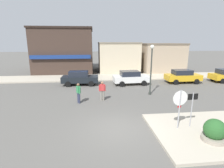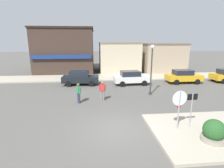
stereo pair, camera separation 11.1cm
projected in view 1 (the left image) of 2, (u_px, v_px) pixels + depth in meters
The scene contains 15 objects.
ground_plane at pixel (119, 129), 9.74m from camera, with size 160.00×160.00×0.00m, color #5B5954.
sidewalk_corner at pixel (212, 131), 9.36m from camera, with size 6.40×4.80×0.15m, color #B7AD99.
kerb_far at pixel (104, 77), 23.43m from camera, with size 80.00×4.00×0.15m, color #B7AD99.
stop_sign at pixel (180, 104), 9.22m from camera, with size 0.82×0.09×2.30m.
one_way_sign at pixel (192, 106), 9.45m from camera, with size 0.60×0.07×2.10m.
planter at pixel (214, 132), 8.26m from camera, with size 1.10×1.10×1.23m.
lamp_post at pixel (151, 62), 15.40m from camera, with size 0.36×0.36×4.54m.
parked_car_nearest at pixel (80, 78), 19.53m from camera, with size 4.05×1.98×1.56m.
parked_car_second at pixel (131, 77), 19.71m from camera, with size 4.10×2.07×1.56m.
parked_car_third at pixel (183, 76), 20.52m from camera, with size 4.00×1.88×1.56m.
pedestrian_crossing_near at pixel (102, 90), 14.27m from camera, with size 0.55×0.24×1.61m.
pedestrian_crossing_far at pixel (79, 92), 13.68m from camera, with size 0.36×0.53×1.61m.
building_corner_shop at pixel (66, 50), 28.43m from camera, with size 8.85×9.71×6.78m.
building_storefront_left_near at pixel (118, 57), 28.33m from camera, with size 6.16×6.80×4.66m.
building_storefront_left_mid at pixel (159, 57), 28.77m from camera, with size 6.32×7.13×4.50m.
Camera 1 is at (-1.30, -8.78, 4.74)m, focal length 28.00 mm.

